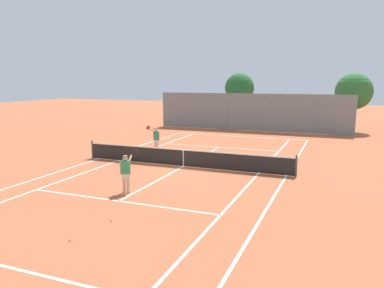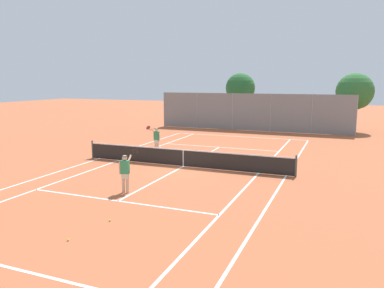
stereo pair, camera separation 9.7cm
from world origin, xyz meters
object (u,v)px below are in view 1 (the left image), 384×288
object	(u,v)px
loose_tennis_ball_0	(111,220)
tree_behind_right	(355,93)
loose_tennis_ball_2	(124,168)
loose_tennis_ball_3	(148,161)
player_near_side	(126,171)
tennis_net	(183,157)
player_far_left	(156,138)
loose_tennis_ball_1	(151,143)
tree_behind_left	(239,89)
loose_tennis_ball_4	(70,240)

from	to	relation	value
loose_tennis_ball_0	tree_behind_right	bearing A→B (deg)	73.70
loose_tennis_ball_2	loose_tennis_ball_3	world-z (taller)	same
player_near_side	tree_behind_right	distance (m)	25.89
tennis_net	player_far_left	world-z (taller)	player_far_left
player_near_side	tennis_net	bearing A→B (deg)	86.60
loose_tennis_ball_2	loose_tennis_ball_3	xyz separation A→B (m)	(0.31, 2.08, 0.00)
tennis_net	player_near_side	world-z (taller)	player_near_side
loose_tennis_ball_0	tree_behind_right	world-z (taller)	tree_behind_right
tennis_net	loose_tennis_ball_3	bearing A→B (deg)	169.05
loose_tennis_ball_1	loose_tennis_ball_2	distance (m)	7.87
player_near_side	tree_behind_left	distance (m)	25.31
loose_tennis_ball_2	tree_behind_left	xyz separation A→B (m)	(0.67, 21.36, 3.74)
player_near_side	loose_tennis_ball_0	world-z (taller)	player_near_side
loose_tennis_ball_2	loose_tennis_ball_3	size ratio (longest dim) A/B	1.00
tennis_net	loose_tennis_ball_1	distance (m)	7.83
tennis_net	loose_tennis_ball_2	xyz separation A→B (m)	(-2.78, -1.60, -0.48)
loose_tennis_ball_0	loose_tennis_ball_3	size ratio (longest dim) A/B	1.00
loose_tennis_ball_0	player_near_side	bearing A→B (deg)	112.59
loose_tennis_ball_2	loose_tennis_ball_4	world-z (taller)	same
player_near_side	loose_tennis_ball_0	bearing A→B (deg)	-67.41
loose_tennis_ball_2	tree_behind_left	world-z (taller)	tree_behind_left
player_near_side	player_far_left	distance (m)	8.88
tree_behind_left	loose_tennis_ball_1	bearing A→B (deg)	-102.27
player_near_side	tree_behind_right	xyz separation A→B (m)	(9.16, 24.08, 2.62)
player_far_left	loose_tennis_ball_4	xyz separation A→B (m)	(3.90, -13.15, -0.89)
tree_behind_right	loose_tennis_ball_1	bearing A→B (deg)	-137.38
tennis_net	loose_tennis_ball_1	bearing A→B (deg)	130.91
loose_tennis_ball_2	loose_tennis_ball_4	xyz separation A→B (m)	(3.46, -8.48, 0.00)
loose_tennis_ball_0	tree_behind_left	size ratio (longest dim) A/B	0.01
player_far_left	loose_tennis_ball_4	size ratio (longest dim) A/B	26.88
player_far_left	loose_tennis_ball_3	xyz separation A→B (m)	(0.75, -2.59, -0.89)
loose_tennis_ball_3	loose_tennis_ball_0	bearing A→B (deg)	-68.88
loose_tennis_ball_4	tree_behind_right	distance (m)	30.17
tennis_net	tree_behind_right	world-z (taller)	tree_behind_right
loose_tennis_ball_1	loose_tennis_ball_2	bearing A→B (deg)	-72.68
loose_tennis_ball_4	loose_tennis_ball_1	bearing A→B (deg)	109.95
loose_tennis_ball_2	loose_tennis_ball_3	distance (m)	2.10
player_far_left	tree_behind_left	world-z (taller)	tree_behind_left
tree_behind_left	tree_behind_right	world-z (taller)	tree_behind_left
player_far_left	loose_tennis_ball_0	distance (m)	12.15
player_far_left	tennis_net	bearing A→B (deg)	-43.66
player_near_side	loose_tennis_ball_2	size ratio (longest dim) A/B	26.88
loose_tennis_ball_4	tree_behind_left	xyz separation A→B (m)	(-2.79, 29.84, 3.74)
loose_tennis_ball_3	tree_behind_left	xyz separation A→B (m)	(0.36, 19.29, 3.74)
loose_tennis_ball_0	loose_tennis_ball_2	size ratio (longest dim) A/B	1.00
player_near_side	loose_tennis_ball_2	distance (m)	4.55
tennis_net	tree_behind_left	xyz separation A→B (m)	(-2.11, 19.76, 3.26)
loose_tennis_ball_3	player_near_side	bearing A→B (deg)	-69.65
loose_tennis_ball_0	loose_tennis_ball_4	world-z (taller)	same
loose_tennis_ball_3	tree_behind_left	size ratio (longest dim) A/B	0.01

